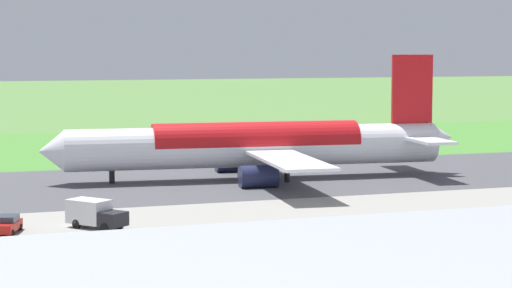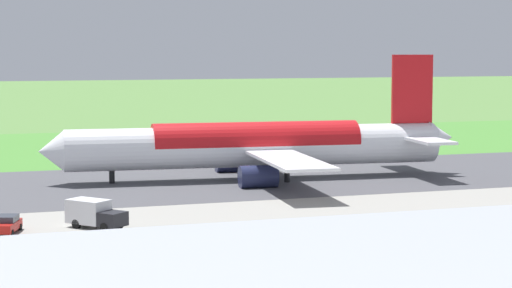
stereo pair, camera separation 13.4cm
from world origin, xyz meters
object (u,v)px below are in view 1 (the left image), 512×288
object	(u,v)px
service_truck_baggage	(95,214)
no_stopping_sign	(250,138)
airliner_main	(259,145)
traffic_cone_orange	(214,148)
service_car_followme	(7,224)

from	to	relation	value
service_truck_baggage	no_stopping_sign	distance (m)	74.57
airliner_main	traffic_cone_orange	size ratio (longest dim) A/B	98.46
service_truck_baggage	no_stopping_sign	world-z (taller)	no_stopping_sign
service_truck_baggage	service_car_followme	size ratio (longest dim) A/B	1.30
service_truck_baggage	traffic_cone_orange	xyz separation A→B (m)	(-29.84, -63.63, -1.13)
service_car_followme	traffic_cone_orange	world-z (taller)	service_car_followme
airliner_main	service_truck_baggage	world-z (taller)	airliner_main
airliner_main	no_stopping_sign	distance (m)	39.80
no_stopping_sign	traffic_cone_orange	distance (m)	6.98
no_stopping_sign	traffic_cone_orange	size ratio (longest dim) A/B	4.93
no_stopping_sign	service_car_followme	bearing A→B (deg)	55.62
service_truck_baggage	service_car_followme	bearing A→B (deg)	-0.79
airliner_main	traffic_cone_orange	world-z (taller)	airliner_main
airliner_main	no_stopping_sign	bearing A→B (deg)	-106.68
service_truck_baggage	service_car_followme	xyz separation A→B (m)	(7.83, -0.11, -0.56)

